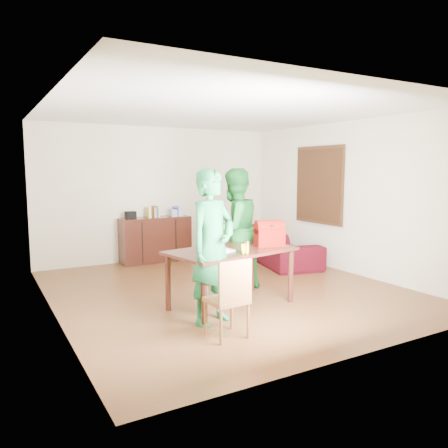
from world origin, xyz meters
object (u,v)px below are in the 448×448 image
person_far (234,230)px  sofa (277,245)px  chair (227,314)px  laptop (219,248)px  bottle (247,246)px  red_bag (269,236)px  person_near (212,247)px  table (231,256)px

person_far → sofa: 2.36m
chair → laptop: (0.37, 0.87, 0.57)m
chair → sofa: bearing=43.6°
person_far → laptop: size_ratio=4.63×
chair → person_far: 2.07m
chair → bottle: bottle is taller
bottle → sofa: bottle is taller
sofa → red_bag: bearing=153.9°
laptop → bottle: bearing=-55.3°
person_near → person_far: bearing=30.1°
bottle → person_far: bearing=67.5°
table → sofa: size_ratio=0.78×
laptop → bottle: (0.26, -0.27, 0.04)m
bottle → sofa: size_ratio=0.07×
table → person_far: person_far is taller
chair → red_bag: 1.63m
chair → red_bag: (1.19, 0.89, 0.67)m
laptop → table: bearing=7.0°
person_near → person_far: (0.97, 1.12, 0.00)m
table → chair: (-0.60, -0.94, -0.43)m
person_near → sofa: 3.79m
bottle → red_bag: 0.63m
table → red_bag: bearing=-15.2°
chair → table: bearing=54.9°
bottle → table: bearing=95.2°
table → chair: chair is taller
chair → person_far: size_ratio=0.48×
laptop → bottle: laptop is taller
person_near → sofa: person_near is taller
laptop → red_bag: 0.82m
person_near → laptop: (0.28, 0.35, -0.10)m
laptop → bottle: 0.38m
table → red_bag: 0.64m
table → sofa: table is taller
person_near → bottle: (0.54, 0.08, -0.06)m
chair → laptop: bearing=64.4°
laptop → bottle: size_ratio=2.32×
red_bag → person_far: bearing=114.0°
table → red_bag: size_ratio=4.66×
bottle → sofa: (2.26, 2.39, -0.53)m
person_far → sofa: person_far is taller
person_far → bottle: (-0.43, -1.04, -0.06)m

